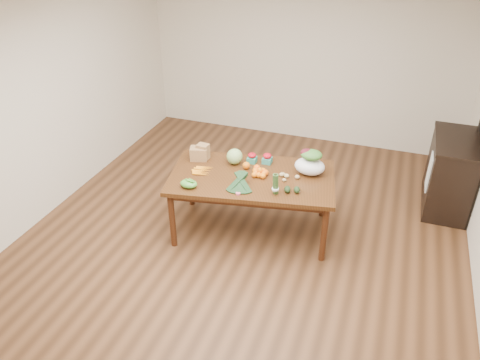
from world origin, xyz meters
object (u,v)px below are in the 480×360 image
(asparagus_bundle, at_px, (276,184))
(dining_table, at_px, (252,203))
(cabbage, at_px, (235,156))
(paper_bag, at_px, (199,152))
(kale_bunch, at_px, (240,183))
(cabinet, at_px, (450,173))
(salad_bag, at_px, (310,163))
(mandarin_cluster, at_px, (260,171))

(asparagus_bundle, bearing_deg, dining_table, 130.31)
(dining_table, bearing_deg, cabbage, 133.81)
(dining_table, bearing_deg, paper_bag, 156.98)
(cabbage, height_order, asparagus_bundle, asparagus_bundle)
(paper_bag, distance_m, asparagus_bundle, 1.15)
(dining_table, distance_m, kale_bunch, 0.56)
(cabinet, xyz_separation_m, asparagus_bundle, (-1.83, -1.61, 0.40))
(dining_table, height_order, salad_bag, salad_bag)
(cabbage, xyz_separation_m, asparagus_bundle, (0.63, -0.49, 0.03))
(paper_bag, relative_size, kale_bunch, 0.67)
(dining_table, xyz_separation_m, salad_bag, (0.60, 0.26, 0.51))
(dining_table, distance_m, asparagus_bundle, 0.67)
(mandarin_cluster, bearing_deg, paper_bag, 171.31)
(kale_bunch, bearing_deg, asparagus_bundle, -5.27)
(paper_bag, height_order, cabbage, paper_bag)
(salad_bag, bearing_deg, mandarin_cluster, -156.69)
(paper_bag, height_order, salad_bag, salad_bag)
(paper_bag, bearing_deg, dining_table, -12.39)
(dining_table, height_order, asparagus_bundle, asparagus_bundle)
(cabinet, distance_m, cabbage, 2.74)
(cabinet, height_order, salad_bag, salad_bag)
(kale_bunch, bearing_deg, paper_bag, 134.29)
(kale_bunch, height_order, asparagus_bundle, asparagus_bundle)
(paper_bag, xyz_separation_m, mandarin_cluster, (0.80, -0.12, -0.04))
(mandarin_cluster, bearing_deg, cabbage, 155.33)
(cabinet, distance_m, asparagus_bundle, 2.48)
(mandarin_cluster, distance_m, asparagus_bundle, 0.42)
(mandarin_cluster, height_order, asparagus_bundle, asparagus_bundle)
(dining_table, relative_size, mandarin_cluster, 10.21)
(paper_bag, xyz_separation_m, kale_bunch, (0.68, -0.48, -0.02))
(cabbage, bearing_deg, paper_bag, -174.13)
(dining_table, xyz_separation_m, kale_bunch, (-0.04, -0.32, 0.45))
(mandarin_cluster, xyz_separation_m, asparagus_bundle, (0.27, -0.32, 0.07))
(cabinet, distance_m, salad_bag, 1.96)
(asparagus_bundle, bearing_deg, kale_bunch, 174.73)
(mandarin_cluster, relative_size, asparagus_bundle, 0.72)
(paper_bag, relative_size, mandarin_cluster, 1.50)
(kale_bunch, bearing_deg, mandarin_cluster, 61.05)
(cabbage, bearing_deg, dining_table, -35.55)
(kale_bunch, bearing_deg, cabbage, 104.52)
(kale_bunch, distance_m, salad_bag, 0.86)
(mandarin_cluster, bearing_deg, asparagus_bundle, -49.81)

